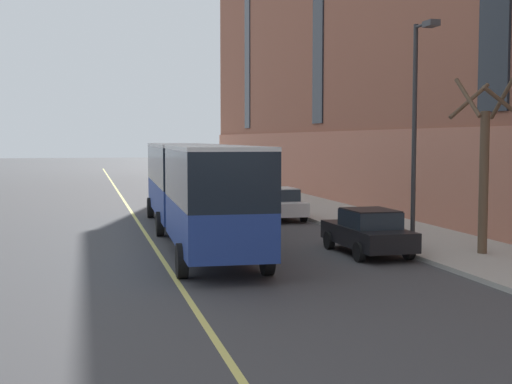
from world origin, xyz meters
name	(u,v)px	position (x,y,z in m)	size (l,w,h in m)	color
ground_plane	(205,253)	(0.00, 0.00, 0.00)	(260.00, 260.00, 0.00)	#424244
sidewalk	(401,232)	(8.74, 3.00, 0.07)	(4.53, 160.00, 0.15)	#ADA89E
city_bus	(193,184)	(0.14, 3.68, 2.15)	(3.35, 19.39, 3.71)	navy
parked_car_darkgray_0	(208,179)	(5.37, 30.75, 0.78)	(2.02, 4.63, 1.56)	#4C4C51
parked_car_red_1	(232,188)	(5.32, 21.05, 0.78)	(1.97, 4.54, 1.56)	#B21E19
parked_car_black_3	(368,232)	(5.36, -1.55, 0.78)	(2.01, 4.46, 1.56)	black
parked_car_white_4	(277,203)	(5.18, 9.46, 0.78)	(2.04, 4.70, 1.56)	silver
street_tree_mid_block	(484,162)	(8.78, -3.08, 3.18)	(1.91, 1.96, 6.09)	brown
street_lamp	(417,114)	(7.07, -1.64, 4.79)	(0.36, 1.48, 7.67)	#2D2D30
fire_hydrant	(381,229)	(6.97, 1.06, 0.49)	(0.42, 0.24, 0.72)	red
lane_centerline	(151,242)	(-1.56, 3.00, 0.00)	(0.16, 140.00, 0.01)	#E0D66B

